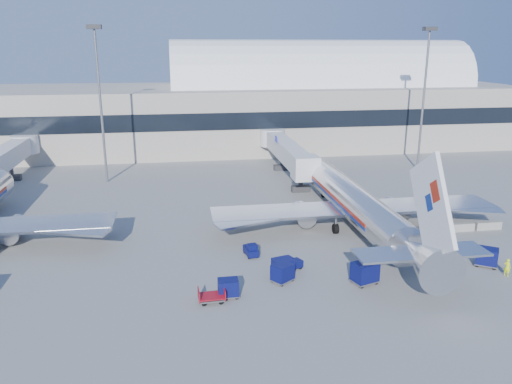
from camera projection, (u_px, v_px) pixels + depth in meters
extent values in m
plane|color=gray|center=(275.00, 250.00, 50.04)|extent=(260.00, 260.00, 0.00)
cube|color=#B2AA9E|center=(95.00, 119.00, 97.69)|extent=(170.00, 28.00, 12.00)
cube|color=black|center=(82.00, 125.00, 84.19)|extent=(170.00, 0.40, 3.00)
cylinder|color=white|center=(318.00, 85.00, 102.80)|extent=(60.00, 18.00, 18.00)
cylinder|color=silver|center=(352.00, 200.00, 56.42)|extent=(3.80, 28.00, 3.80)
sphere|color=silver|center=(318.00, 171.00, 69.70)|extent=(3.72, 3.72, 3.72)
cone|color=silver|center=(424.00, 257.00, 40.19)|extent=(3.80, 6.00, 3.80)
cube|color=#B0200D|center=(349.00, 196.00, 57.30)|extent=(3.85, 20.16, 0.32)
cube|color=navy|center=(349.00, 199.00, 57.40)|extent=(3.85, 20.16, 0.32)
cube|color=white|center=(432.00, 207.00, 38.49)|extent=(0.35, 7.79, 8.74)
cube|color=silver|center=(421.00, 252.00, 40.61)|extent=(11.00, 3.00, 0.18)
cube|color=silver|center=(355.00, 208.00, 55.64)|extent=(32.00, 5.00, 0.28)
cylinder|color=#B7B7BC|center=(303.00, 214.00, 56.50)|extent=(2.10, 3.80, 2.10)
cylinder|color=#B7B7BC|center=(395.00, 210.00, 58.16)|extent=(2.10, 3.80, 2.10)
cylinder|color=black|center=(323.00, 194.00, 67.54)|extent=(0.40, 0.90, 0.90)
cylinder|color=#B7B7BC|center=(13.00, 229.00, 51.83)|extent=(2.10, 3.80, 2.10)
cube|color=silver|center=(286.00, 150.00, 78.51)|extent=(2.70, 24.00, 2.70)
cube|color=silver|center=(305.00, 168.00, 66.94)|extent=(3.40, 3.20, 3.20)
cylinder|color=silver|center=(272.00, 137.00, 89.42)|extent=(4.40, 4.40, 3.00)
cube|color=#2D2D30|center=(301.00, 179.00, 69.64)|extent=(0.50, 0.50, 3.00)
cube|color=#2D2D30|center=(301.00, 189.00, 70.02)|extent=(2.60, 1.00, 0.90)
cube|color=#2D2D30|center=(282.00, 160.00, 81.97)|extent=(0.50, 0.50, 3.00)
cube|color=#2D2D30|center=(282.00, 168.00, 82.35)|extent=(2.60, 1.00, 0.90)
cube|color=navy|center=(276.00, 139.00, 77.77)|extent=(0.12, 1.40, 0.90)
cube|color=silver|center=(3.00, 159.00, 72.18)|extent=(2.70, 24.00, 2.70)
cylinder|color=silver|center=(25.00, 144.00, 83.09)|extent=(4.40, 4.40, 3.00)
cube|color=#2D2D30|center=(11.00, 169.00, 75.64)|extent=(0.50, 0.50, 3.00)
cube|color=#2D2D30|center=(12.00, 178.00, 76.02)|extent=(2.60, 1.00, 0.90)
cylinder|color=slate|center=(101.00, 109.00, 72.40)|extent=(0.36, 0.36, 22.00)
cube|color=#2D2D30|center=(94.00, 27.00, 69.24)|extent=(2.00, 1.20, 0.60)
cylinder|color=slate|center=(423.00, 103.00, 79.93)|extent=(0.36, 0.36, 22.00)
cube|color=#2D2D30|center=(430.00, 29.00, 76.78)|extent=(2.00, 1.20, 0.60)
cube|color=#9E9E96|center=(433.00, 229.00, 54.52)|extent=(3.00, 0.55, 0.90)
cube|color=#9E9E96|center=(461.00, 227.00, 55.02)|extent=(3.00, 0.55, 0.90)
cube|color=#9E9E96|center=(488.00, 226.00, 55.51)|extent=(3.00, 0.55, 0.90)
cube|color=#090D47|center=(291.00, 264.00, 45.53)|extent=(2.25, 1.73, 0.66)
cube|color=#090D47|center=(288.00, 260.00, 45.16)|extent=(1.07, 1.12, 0.61)
cylinder|color=black|center=(295.00, 264.00, 46.28)|extent=(0.53, 0.37, 0.49)
cube|color=#090D47|center=(410.00, 248.00, 49.30)|extent=(2.38, 1.92, 0.69)
cube|color=#090D47|center=(405.00, 242.00, 49.28)|extent=(1.16, 1.20, 0.65)
cylinder|color=black|center=(417.00, 249.00, 49.52)|extent=(0.55, 0.42, 0.52)
cube|color=#090D47|center=(251.00, 251.00, 48.56)|extent=(1.36, 2.20, 0.67)
cube|color=#090D47|center=(252.00, 247.00, 48.00)|extent=(1.02, 0.94, 0.63)
cylinder|color=black|center=(245.00, 251.00, 49.15)|extent=(0.28, 0.53, 0.50)
cube|color=#090D47|center=(283.00, 266.00, 44.20)|extent=(2.00, 1.74, 1.37)
cube|color=slate|center=(283.00, 273.00, 44.39)|extent=(2.11, 1.81, 0.09)
cylinder|color=black|center=(286.00, 270.00, 45.12)|extent=(0.41, 0.25, 0.38)
cube|color=#090D47|center=(283.00, 272.00, 43.01)|extent=(2.21, 2.13, 1.41)
cube|color=slate|center=(282.00, 279.00, 43.21)|extent=(2.32, 2.22, 0.10)
cylinder|color=black|center=(283.00, 275.00, 44.03)|extent=(0.41, 0.35, 0.39)
cube|color=#090D47|center=(228.00, 287.00, 40.40)|extent=(1.64, 1.28, 1.32)
cube|color=slate|center=(228.00, 295.00, 40.58)|extent=(1.73, 1.32, 0.09)
cylinder|color=black|center=(235.00, 291.00, 41.16)|extent=(0.36, 0.15, 0.36)
cube|color=#090D47|center=(365.00, 272.00, 42.68)|extent=(2.42, 2.14, 1.63)
cube|color=slate|center=(364.00, 281.00, 42.91)|extent=(2.55, 2.23, 0.11)
cylinder|color=black|center=(367.00, 276.00, 43.80)|extent=(0.48, 0.31, 0.45)
cube|color=#090D47|center=(487.00, 256.00, 46.12)|extent=(2.36, 2.25, 1.50)
cube|color=slate|center=(486.00, 264.00, 46.33)|extent=(2.47, 2.35, 0.10)
cylinder|color=black|center=(495.00, 263.00, 46.52)|extent=(0.43, 0.37, 0.41)
cube|color=slate|center=(212.00, 298.00, 39.74)|extent=(2.18, 1.54, 0.12)
cube|color=maroon|center=(212.00, 296.00, 39.69)|extent=(2.18, 1.59, 0.08)
cylinder|color=black|center=(219.00, 296.00, 40.41)|extent=(0.39, 0.17, 0.39)
imported|color=#BFD616|center=(507.00, 267.00, 44.16)|extent=(0.65, 0.71, 1.64)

